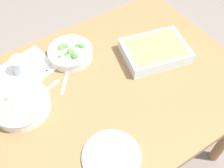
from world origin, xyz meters
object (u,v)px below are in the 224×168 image
at_px(stew_bowl, 21,104).
at_px(broccoli_bowl, 70,53).
at_px(side_plate, 111,157).
at_px(spoon_spare, 25,85).
at_px(baking_dish, 155,51).
at_px(drink_cup, 20,66).
at_px(spoon_by_stew, 39,95).
at_px(fork_on_table, 44,76).
at_px(spoon_by_broccoli, 67,75).

xyz_separation_m(stew_bowl, broccoli_bowl, (-0.31, -0.15, -0.00)).
xyz_separation_m(side_plate, spoon_spare, (0.14, -0.49, -0.00)).
distance_m(baking_dish, drink_cup, 0.63).
bearing_deg(stew_bowl, drink_cup, -110.73).
bearing_deg(spoon_by_stew, drink_cup, -86.27).
bearing_deg(side_plate, spoon_spare, -74.04).
bearing_deg(spoon_spare, fork_on_table, -178.03).
height_order(broccoli_bowl, drink_cup, drink_cup).
distance_m(broccoli_bowl, spoon_spare, 0.26).
relative_size(baking_dish, drink_cup, 4.05).
bearing_deg(fork_on_table, baking_dish, 161.45).
distance_m(side_plate, spoon_spare, 0.51).
bearing_deg(side_plate, spoon_by_broccoli, -95.30).
height_order(spoon_spare, fork_on_table, spoon_spare).
height_order(drink_cup, spoon_by_stew, drink_cup).
bearing_deg(broccoli_bowl, stew_bowl, 26.45).
distance_m(stew_bowl, baking_dish, 0.66).
relative_size(baking_dish, spoon_spare, 1.97).
distance_m(stew_bowl, side_plate, 0.43).
height_order(broccoli_bowl, baking_dish, broccoli_bowl).
bearing_deg(side_plate, broccoli_bowl, -101.87).
distance_m(drink_cup, spoon_by_broccoli, 0.21).
height_order(spoon_by_broccoli, spoon_spare, same).
relative_size(stew_bowl, drink_cup, 2.85).
bearing_deg(spoon_by_broccoli, spoon_spare, -14.41).
bearing_deg(broccoli_bowl, side_plate, 78.13).
bearing_deg(side_plate, baking_dish, -144.79).
bearing_deg(broccoli_bowl, spoon_by_broccoli, 51.88).
relative_size(broccoli_bowl, spoon_by_broccoli, 1.44).
xyz_separation_m(stew_bowl, baking_dish, (-0.65, 0.06, 0.00)).
relative_size(stew_bowl, broccoli_bowl, 1.13).
xyz_separation_m(stew_bowl, spoon_by_stew, (-0.08, -0.02, -0.03)).
bearing_deg(broccoli_bowl, drink_cup, -9.87).
relative_size(drink_cup, fork_on_table, 0.56).
xyz_separation_m(drink_cup, fork_on_table, (-0.07, 0.08, -0.04)).
bearing_deg(fork_on_table, side_plate, 95.92).
distance_m(stew_bowl, drink_cup, 0.21).
distance_m(stew_bowl, broccoli_bowl, 0.34).
distance_m(baking_dish, spoon_by_broccoli, 0.44).
distance_m(drink_cup, spoon_by_stew, 0.17).
xyz_separation_m(stew_bowl, spoon_spare, (-0.06, -0.11, -0.03)).
height_order(drink_cup, side_plate, drink_cup).
distance_m(broccoli_bowl, drink_cup, 0.24).
height_order(baking_dish, spoon_by_stew, baking_dish).
relative_size(stew_bowl, baking_dish, 0.70).
relative_size(drink_cup, spoon_by_broccoli, 0.57).
relative_size(broccoli_bowl, side_plate, 0.98).
bearing_deg(spoon_by_stew, stew_bowl, 15.39).
bearing_deg(stew_bowl, baking_dish, 174.86).
xyz_separation_m(spoon_by_broccoli, spoon_spare, (0.18, -0.05, 0.00)).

